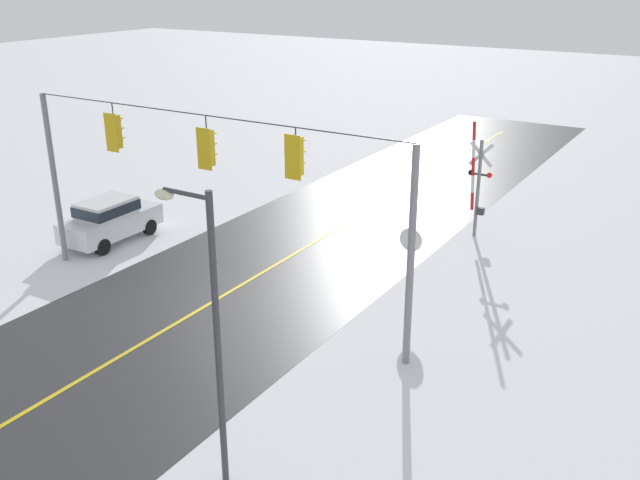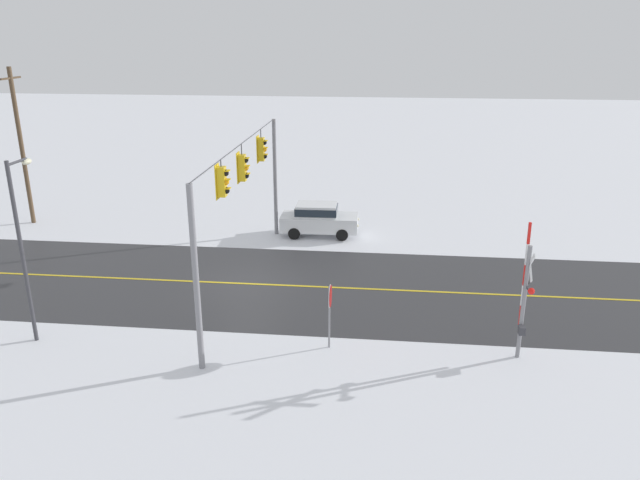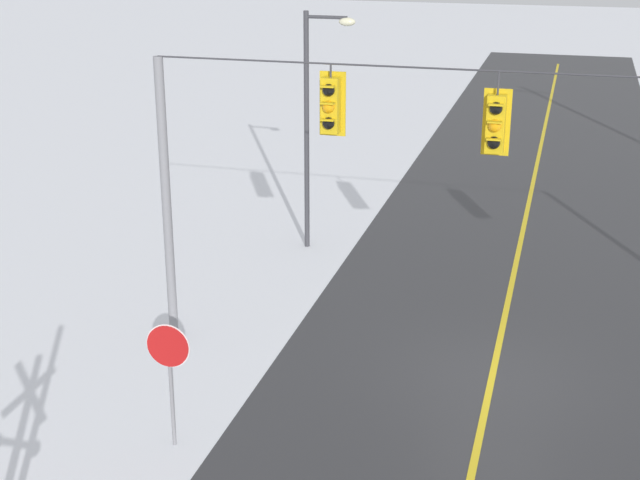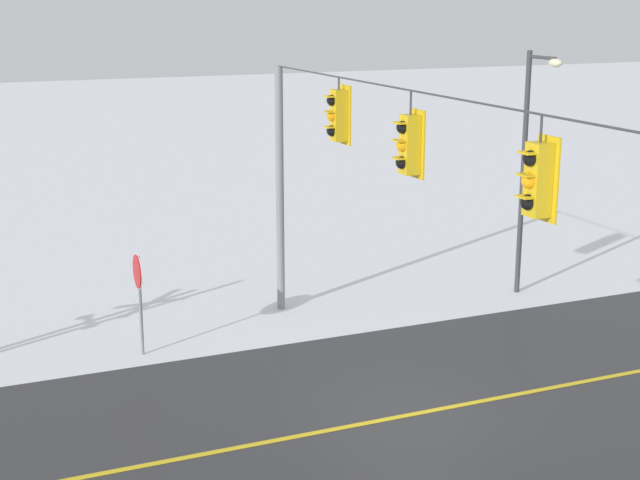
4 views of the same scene
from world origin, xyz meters
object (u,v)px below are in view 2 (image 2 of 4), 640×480
object	(u,v)px
parked_car_white	(318,218)
railroad_crossing	(525,295)
utility_pole	(21,145)
streetlamp_near	(23,234)
stop_sign	(330,302)

from	to	relation	value
parked_car_white	railroad_crossing	bearing A→B (deg)	-146.17
parked_car_white	utility_pole	world-z (taller)	utility_pole
parked_car_white	streetlamp_near	world-z (taller)	streetlamp_near
railroad_crossing	parked_car_white	xyz separation A→B (m)	(12.17, 8.16, -1.33)
railroad_crossing	streetlamp_near	distance (m)	16.99
streetlamp_near	utility_pole	size ratio (longest dim) A/B	0.75
railroad_crossing	streetlamp_near	world-z (taller)	streetlamp_near
stop_sign	railroad_crossing	bearing A→B (deg)	-89.56
railroad_crossing	stop_sign	bearing A→B (deg)	90.44
railroad_crossing	streetlamp_near	xyz separation A→B (m)	(-0.44, 16.90, 1.63)
railroad_crossing	utility_pole	world-z (taller)	utility_pole
stop_sign	utility_pole	bearing A→B (deg)	55.30
utility_pole	stop_sign	bearing A→B (deg)	-124.70
streetlamp_near	railroad_crossing	bearing A→B (deg)	-88.52
utility_pole	streetlamp_near	bearing A→B (deg)	-149.00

